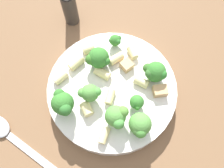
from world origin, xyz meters
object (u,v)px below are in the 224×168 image
Objects in this scene: broccoli_floret_6 at (90,93)px; rigatoni_6 at (109,97)px; pasta_bowl at (112,89)px; broccoli_floret_4 at (137,103)px; rigatoni_3 at (61,77)px; rigatoni_7 at (141,82)px; broccoli_floret_5 at (115,40)px; rigatoni_9 at (114,58)px; rigatoni_2 at (102,73)px; broccoli_floret_0 at (98,58)px; broccoli_floret_2 at (155,72)px; rigatoni_1 at (133,53)px; spoon at (6,133)px; broccoli_floret_7 at (117,117)px; rigatoni_5 at (76,63)px; rigatoni_0 at (103,135)px; rigatoni_4 at (87,109)px; pepper_shaker at (69,5)px; chicken_chunk_1 at (160,92)px; broccoli_floret_3 at (140,125)px; broccoli_floret_1 at (63,104)px; chicken_chunk_0 at (127,65)px.

broccoli_floret_6 reaches higher than rigatoni_6.
broccoli_floret_4 is (-0.05, 0.03, 0.03)m from pasta_bowl.
rigatoni_3 is 1.03× the size of rigatoni_7.
pasta_bowl is 8.83× the size of broccoli_floret_5.
rigatoni_2 is at bearing 64.34° from rigatoni_9.
broccoli_floret_2 is at bearing 172.50° from broccoli_floret_0.
broccoli_floret_2 is at bearing 134.38° from rigatoni_1.
spoon is (0.17, 0.20, -0.04)m from broccoli_floret_5.
broccoli_floret_7 reaches higher than rigatoni_5.
rigatoni_4 is (0.03, -0.04, 0.00)m from rigatoni_0.
broccoli_floret_6 reaches higher than rigatoni_4.
rigatoni_2 is (0.02, -0.02, 0.02)m from pasta_bowl.
broccoli_floret_6 is 0.21m from pepper_shaker.
broccoli_floret_4 is 0.08m from rigatoni_2.
broccoli_floret_0 is 1.87× the size of chicken_chunk_1.
rigatoni_6 is (-0.09, 0.03, -0.00)m from rigatoni_3.
rigatoni_2 is at bearing -36.73° from broccoli_floret_4.
rigatoni_5 reaches higher than pasta_bowl.
spoon is at bearing 8.87° from broccoli_floret_3.
pepper_shaker is (0.12, -0.16, 0.03)m from pasta_bowl.
broccoli_floret_6 is at bearing 69.77° from rigatoni_9.
broccoli_floret_6 is 0.06m from broccoli_floret_7.
pasta_bowl is 0.21m from spoon.
rigatoni_7 is at bearing 174.28° from rigatoni_2.
chicken_chunk_1 is (-0.03, 0.01, 0.00)m from rigatoni_7.
broccoli_floret_4 is 1.05× the size of rigatoni_3.
rigatoni_4 is 0.04m from rigatoni_6.
rigatoni_9 is at bearing -122.91° from broccoli_floret_1.
broccoli_floret_0 is 0.15m from pepper_shaker.
rigatoni_1 is at bearing -122.71° from broccoli_floret_6.
rigatoni_4 is at bearing 87.02° from broccoli_floret_0.
chicken_chunk_0 is 0.21× the size of pepper_shaker.
broccoli_floret_3 is at bearing 154.49° from broccoli_floret_6.
rigatoni_1 is at bearing -80.41° from broccoli_floret_4.
rigatoni_5 is (-0.02, -0.03, 0.00)m from rigatoni_3.
rigatoni_7 is at bearing 137.78° from pepper_shaker.
pepper_shaker reaches higher than rigatoni_5.
pasta_bowl is 5.90× the size of broccoli_floret_6.
spoon is (0.18, 0.16, -0.04)m from rigatoni_9.
rigatoni_1 is (-0.06, -0.03, -0.02)m from broccoli_floret_0.
broccoli_floret_5 is (0.06, -0.16, -0.01)m from broccoli_floret_3.
rigatoni_0 is 0.17× the size of spoon.
broccoli_floret_2 reaches higher than rigatoni_6.
broccoli_floret_0 is 1.54× the size of rigatoni_2.
rigatoni_6 is (-0.03, -0.03, -0.00)m from rigatoni_4.
broccoli_floret_1 is 0.09m from rigatoni_5.
rigatoni_0 is 1.02× the size of rigatoni_7.
rigatoni_5 is at bearing -2.38° from broccoli_floret_2.
broccoli_floret_3 is 1.84× the size of rigatoni_4.
rigatoni_2 is 1.06× the size of rigatoni_9.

